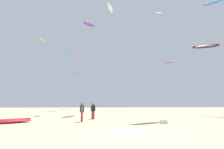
{
  "coord_description": "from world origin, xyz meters",
  "views": [
    {
      "loc": [
        -1.6,
        -10.8,
        1.72
      ],
      "look_at": [
        0.0,
        21.44,
        7.16
      ],
      "focal_mm": 27.37,
      "sensor_mm": 36.0,
      "label": 1
    }
  ],
  "objects_px": {
    "person_midground": "(93,110)",
    "kite_grounded_near": "(13,121)",
    "kite_aloft_5": "(89,24)",
    "kite_aloft_8": "(110,8)",
    "cooler_box": "(164,121)",
    "kite_aloft_1": "(160,13)",
    "kite_aloft_2": "(79,72)",
    "kite_aloft_3": "(171,62)",
    "kite_aloft_7": "(206,46)",
    "kite_aloft_6": "(213,3)",
    "kite_aloft_0": "(67,55)",
    "kite_aloft_9": "(43,40)",
    "person_foreground": "(82,110)"
  },
  "relations": [
    {
      "from": "person_midground",
      "to": "kite_grounded_near",
      "type": "relative_size",
      "value": 0.58
    },
    {
      "from": "kite_aloft_5",
      "to": "kite_aloft_8",
      "type": "height_order",
      "value": "kite_aloft_5"
    },
    {
      "from": "cooler_box",
      "to": "kite_aloft_1",
      "type": "bearing_deg",
      "value": 70.17
    },
    {
      "from": "cooler_box",
      "to": "kite_aloft_2",
      "type": "distance_m",
      "value": 41.18
    },
    {
      "from": "kite_aloft_3",
      "to": "kite_aloft_7",
      "type": "bearing_deg",
      "value": -97.09
    },
    {
      "from": "kite_aloft_6",
      "to": "kite_aloft_8",
      "type": "xyz_separation_m",
      "value": [
        -19.23,
        4.13,
        0.84
      ]
    },
    {
      "from": "kite_aloft_0",
      "to": "kite_aloft_1",
      "type": "xyz_separation_m",
      "value": [
        20.7,
        12.15,
        15.18
      ]
    },
    {
      "from": "person_midground",
      "to": "kite_aloft_0",
      "type": "distance_m",
      "value": 13.65
    },
    {
      "from": "kite_aloft_9",
      "to": "cooler_box",
      "type": "bearing_deg",
      "value": -55.75
    },
    {
      "from": "person_midground",
      "to": "kite_aloft_6",
      "type": "relative_size",
      "value": 0.55
    },
    {
      "from": "kite_grounded_near",
      "to": "cooler_box",
      "type": "height_order",
      "value": "kite_grounded_near"
    },
    {
      "from": "kite_aloft_0",
      "to": "person_foreground",
      "type": "bearing_deg",
      "value": -70.32
    },
    {
      "from": "kite_aloft_1",
      "to": "kite_aloft_3",
      "type": "distance_m",
      "value": 14.38
    },
    {
      "from": "person_midground",
      "to": "kite_aloft_9",
      "type": "height_order",
      "value": "kite_aloft_9"
    },
    {
      "from": "person_midground",
      "to": "kite_grounded_near",
      "type": "bearing_deg",
      "value": 85.61
    },
    {
      "from": "kite_aloft_3",
      "to": "kite_aloft_9",
      "type": "relative_size",
      "value": 0.91
    },
    {
      "from": "person_midground",
      "to": "kite_aloft_3",
      "type": "bearing_deg",
      "value": -67.79
    },
    {
      "from": "person_midground",
      "to": "cooler_box",
      "type": "height_order",
      "value": "person_midground"
    },
    {
      "from": "kite_aloft_1",
      "to": "kite_aloft_6",
      "type": "relative_size",
      "value": 0.67
    },
    {
      "from": "kite_aloft_0",
      "to": "kite_aloft_7",
      "type": "xyz_separation_m",
      "value": [
        23.19,
        -2.0,
        1.3
      ]
    },
    {
      "from": "kite_grounded_near",
      "to": "cooler_box",
      "type": "bearing_deg",
      "value": -3.49
    },
    {
      "from": "kite_aloft_1",
      "to": "kite_aloft_9",
      "type": "bearing_deg",
      "value": 164.57
    },
    {
      "from": "kite_aloft_3",
      "to": "kite_aloft_6",
      "type": "bearing_deg",
      "value": -87.4
    },
    {
      "from": "person_foreground",
      "to": "kite_aloft_3",
      "type": "relative_size",
      "value": 0.55
    },
    {
      "from": "person_foreground",
      "to": "kite_aloft_9",
      "type": "relative_size",
      "value": 0.49
    },
    {
      "from": "kite_aloft_3",
      "to": "kite_aloft_9",
      "type": "bearing_deg",
      "value": 177.18
    },
    {
      "from": "kite_aloft_6",
      "to": "kite_aloft_9",
      "type": "distance_m",
      "value": 44.21
    },
    {
      "from": "kite_aloft_3",
      "to": "kite_aloft_2",
      "type": "bearing_deg",
      "value": 170.17
    },
    {
      "from": "person_midground",
      "to": "kite_aloft_7",
      "type": "bearing_deg",
      "value": -100.18
    },
    {
      "from": "cooler_box",
      "to": "kite_aloft_9",
      "type": "xyz_separation_m",
      "value": [
        -23.6,
        34.66,
        20.19
      ]
    },
    {
      "from": "kite_grounded_near",
      "to": "kite_aloft_9",
      "type": "xyz_separation_m",
      "value": [
        -10.46,
        33.86,
        20.17
      ]
    },
    {
      "from": "kite_aloft_1",
      "to": "kite_aloft_6",
      "type": "bearing_deg",
      "value": -63.47
    },
    {
      "from": "kite_aloft_0",
      "to": "kite_aloft_7",
      "type": "height_order",
      "value": "kite_aloft_7"
    },
    {
      "from": "person_foreground",
      "to": "kite_aloft_2",
      "type": "distance_m",
      "value": 37.71
    },
    {
      "from": "kite_aloft_5",
      "to": "kite_aloft_8",
      "type": "relative_size",
      "value": 1.04
    },
    {
      "from": "kite_aloft_6",
      "to": "kite_aloft_7",
      "type": "bearing_deg",
      "value": -149.13
    },
    {
      "from": "kite_aloft_6",
      "to": "kite_aloft_9",
      "type": "bearing_deg",
      "value": 151.48
    },
    {
      "from": "person_midground",
      "to": "kite_aloft_1",
      "type": "bearing_deg",
      "value": -67.94
    },
    {
      "from": "kite_aloft_0",
      "to": "kite_aloft_1",
      "type": "distance_m",
      "value": 28.4
    },
    {
      "from": "kite_aloft_3",
      "to": "kite_aloft_6",
      "type": "distance_m",
      "value": 20.43
    },
    {
      "from": "person_foreground",
      "to": "kite_grounded_near",
      "type": "distance_m",
      "value": 6.01
    },
    {
      "from": "person_foreground",
      "to": "kite_aloft_0",
      "type": "xyz_separation_m",
      "value": [
        -4.23,
        11.81,
        8.72
      ]
    },
    {
      "from": "person_foreground",
      "to": "kite_aloft_7",
      "type": "relative_size",
      "value": 0.41
    },
    {
      "from": "kite_aloft_0",
      "to": "kite_aloft_9",
      "type": "height_order",
      "value": "kite_aloft_9"
    },
    {
      "from": "kite_aloft_2",
      "to": "kite_aloft_5",
      "type": "xyz_separation_m",
      "value": [
        3.2,
        -4.95,
        13.59
      ]
    },
    {
      "from": "kite_grounded_near",
      "to": "kite_aloft_1",
      "type": "bearing_deg",
      "value": 47.95
    },
    {
      "from": "cooler_box",
      "to": "kite_aloft_1",
      "type": "xyz_separation_m",
      "value": [
        9.23,
        25.6,
        24.78
      ]
    },
    {
      "from": "person_midground",
      "to": "kite_aloft_2",
      "type": "xyz_separation_m",
      "value": [
        -6.57,
        33.21,
        10.13
      ]
    },
    {
      "from": "person_midground",
      "to": "kite_aloft_7",
      "type": "distance_m",
      "value": 21.89
    },
    {
      "from": "kite_aloft_8",
      "to": "kite_aloft_9",
      "type": "bearing_deg",
      "value": 139.13
    }
  ]
}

